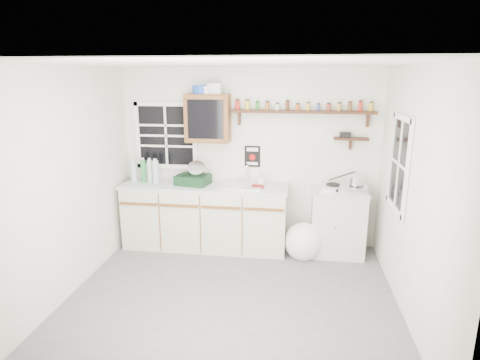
{
  "coord_description": "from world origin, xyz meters",
  "views": [
    {
      "loc": [
        0.64,
        -3.95,
        2.39
      ],
      "look_at": [
        0.02,
        0.55,
        1.2
      ],
      "focal_mm": 30.0,
      "sensor_mm": 36.0,
      "label": 1
    }
  ],
  "objects_px": {
    "right_cabinet": "(337,222)",
    "main_cabinet": "(205,216)",
    "spice_shelf": "(301,111)",
    "dish_rack": "(194,177)",
    "upper_cabinet": "(208,118)",
    "hotplate": "(344,188)"
  },
  "relations": [
    {
      "from": "main_cabinet",
      "to": "spice_shelf",
      "type": "xyz_separation_m",
      "value": [
        1.3,
        0.21,
        1.47
      ]
    },
    {
      "from": "main_cabinet",
      "to": "hotplate",
      "type": "xyz_separation_m",
      "value": [
        1.89,
        0.01,
        0.49
      ]
    },
    {
      "from": "upper_cabinet",
      "to": "main_cabinet",
      "type": "bearing_deg",
      "value": -103.68
    },
    {
      "from": "upper_cabinet",
      "to": "dish_rack",
      "type": "bearing_deg",
      "value": -141.94
    },
    {
      "from": "upper_cabinet",
      "to": "hotplate",
      "type": "bearing_deg",
      "value": -4.26
    },
    {
      "from": "upper_cabinet",
      "to": "dish_rack",
      "type": "xyz_separation_m",
      "value": [
        -0.18,
        -0.14,
        -0.8
      ]
    },
    {
      "from": "spice_shelf",
      "to": "dish_rack",
      "type": "xyz_separation_m",
      "value": [
        -1.44,
        -0.21,
        -0.91
      ]
    },
    {
      "from": "spice_shelf",
      "to": "hotplate",
      "type": "bearing_deg",
      "value": -19.13
    },
    {
      "from": "right_cabinet",
      "to": "dish_rack",
      "type": "bearing_deg",
      "value": -179.35
    },
    {
      "from": "main_cabinet",
      "to": "right_cabinet",
      "type": "height_order",
      "value": "main_cabinet"
    },
    {
      "from": "right_cabinet",
      "to": "spice_shelf",
      "type": "relative_size",
      "value": 0.48
    },
    {
      "from": "main_cabinet",
      "to": "hotplate",
      "type": "distance_m",
      "value": 1.96
    },
    {
      "from": "hotplate",
      "to": "right_cabinet",
      "type": "bearing_deg",
      "value": 168.11
    },
    {
      "from": "spice_shelf",
      "to": "upper_cabinet",
      "type": "bearing_deg",
      "value": -176.86
    },
    {
      "from": "main_cabinet",
      "to": "right_cabinet",
      "type": "distance_m",
      "value": 1.84
    },
    {
      "from": "upper_cabinet",
      "to": "dish_rack",
      "type": "distance_m",
      "value": 0.83
    },
    {
      "from": "main_cabinet",
      "to": "upper_cabinet",
      "type": "relative_size",
      "value": 3.55
    },
    {
      "from": "spice_shelf",
      "to": "main_cabinet",
      "type": "bearing_deg",
      "value": -170.67
    },
    {
      "from": "main_cabinet",
      "to": "spice_shelf",
      "type": "bearing_deg",
      "value": 9.33
    },
    {
      "from": "main_cabinet",
      "to": "dish_rack",
      "type": "relative_size",
      "value": 4.64
    },
    {
      "from": "right_cabinet",
      "to": "main_cabinet",
      "type": "bearing_deg",
      "value": -179.21
    },
    {
      "from": "right_cabinet",
      "to": "spice_shelf",
      "type": "bearing_deg",
      "value": 160.84
    }
  ]
}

